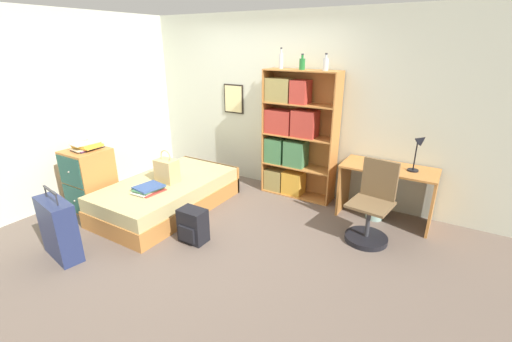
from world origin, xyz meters
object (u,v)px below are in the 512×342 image
(handbag, at_px, (167,171))
(waste_bin, at_px, (375,208))
(desk_chair, at_px, (370,216))
(magazine_pile_on_dresser, at_px, (87,146))
(desk_lamp, at_px, (420,146))
(bottle_green, at_px, (281,61))
(bottle_brown, at_px, (302,64))
(backpack, at_px, (193,226))
(dresser, at_px, (90,180))
(desk, at_px, (387,183))
(bottle_clear, at_px, (326,64))
(book_stack_on_bed, at_px, (148,189))
(suitcase, at_px, (59,229))
(bookcase, at_px, (291,137))
(bed, at_px, (169,194))

(handbag, xyz_separation_m, waste_bin, (2.49, 1.20, -0.42))
(desk_chair, bearing_deg, magazine_pile_on_dresser, -161.77)
(desk_lamp, distance_m, desk_chair, 1.02)
(bottle_green, xyz_separation_m, bottle_brown, (0.34, -0.05, -0.03))
(desk_chair, bearing_deg, backpack, -147.51)
(dresser, relative_size, desk, 0.75)
(bottle_brown, relative_size, desk_chair, 0.22)
(bottle_clear, distance_m, waste_bin, 1.97)
(book_stack_on_bed, relative_size, bottle_brown, 1.89)
(handbag, relative_size, bottle_clear, 2.08)
(dresser, xyz_separation_m, backpack, (1.73, 0.08, -0.23))
(dresser, distance_m, bottle_clear, 3.49)
(suitcase, distance_m, bottle_brown, 3.49)
(dresser, height_order, bookcase, bookcase)
(dresser, relative_size, bottle_green, 3.05)
(bed, distance_m, desk_lamp, 3.27)
(dresser, height_order, backpack, dresser)
(book_stack_on_bed, bearing_deg, bookcase, 56.45)
(bed, height_order, desk, desk)
(suitcase, relative_size, desk, 0.69)
(backpack, bearing_deg, bed, 150.69)
(bed, distance_m, dresser, 1.07)
(suitcase, bearing_deg, magazine_pile_on_dresser, 128.18)
(bottle_clear, xyz_separation_m, waste_bin, (0.87, -0.15, -1.77))
(bottle_clear, xyz_separation_m, backpack, (-0.80, -1.81, -1.72))
(desk_chair, xyz_separation_m, waste_bin, (-0.06, 0.56, -0.15))
(magazine_pile_on_dresser, relative_size, desk, 0.33)
(desk, xyz_separation_m, backpack, (-1.76, -1.71, -0.30))
(suitcase, distance_m, dresser, 1.14)
(dresser, bearing_deg, bottle_brown, 39.94)
(bookcase, relative_size, desk_chair, 1.95)
(bed, bearing_deg, suitcase, -96.06)
(desk_lamp, bearing_deg, desk_chair, -118.14)
(bottle_green, distance_m, bottle_brown, 0.34)
(bottle_clear, relative_size, backpack, 0.54)
(magazine_pile_on_dresser, bearing_deg, book_stack_on_bed, 8.23)
(dresser, distance_m, desk_chair, 3.65)
(suitcase, height_order, bottle_brown, bottle_brown)
(dresser, distance_m, waste_bin, 3.83)
(desk_lamp, relative_size, waste_bin, 1.58)
(desk, distance_m, backpack, 2.47)
(dresser, bearing_deg, bed, 32.34)
(book_stack_on_bed, distance_m, backpack, 0.84)
(bottle_brown, height_order, desk, bottle_brown)
(dresser, bearing_deg, backpack, 2.63)
(bed, bearing_deg, desk_lamp, 23.15)
(bed, xyz_separation_m, bottle_brown, (1.34, 1.30, 1.71))
(handbag, xyz_separation_m, backpack, (0.82, -0.46, -0.37))
(bookcase, distance_m, desk_chair, 1.66)
(bottle_clear, bearing_deg, backpack, -113.86)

